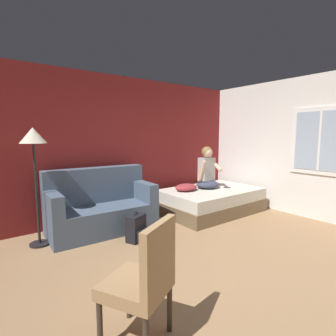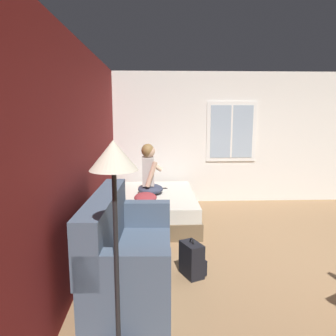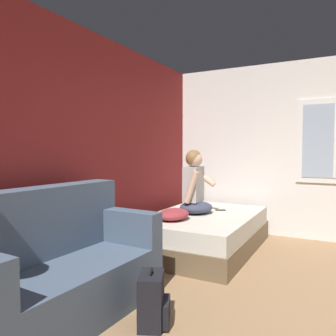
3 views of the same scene
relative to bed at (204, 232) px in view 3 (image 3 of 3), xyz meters
The scene contains 7 objects.
wall_back_accent 2.38m from the bed, 152.49° to the left, with size 11.11×0.16×2.70m, color maroon.
bed is the anchor object (origin of this frame).
couch 2.29m from the bed, behind, with size 1.73×0.89×1.04m.
person_seated 0.62m from the bed, 82.31° to the left, with size 0.54×0.46×0.88m.
backpack 2.05m from the bed, 169.16° to the right, with size 0.35×0.32×0.46m.
throw_pillow 0.64m from the bed, 159.36° to the left, with size 0.48×0.36×0.14m, color #993338.
cell_phone 0.46m from the bed, 17.13° to the right, with size 0.07×0.14×0.01m, color black.
Camera 3 is at (-2.26, 0.31, 1.35)m, focal length 35.00 mm.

